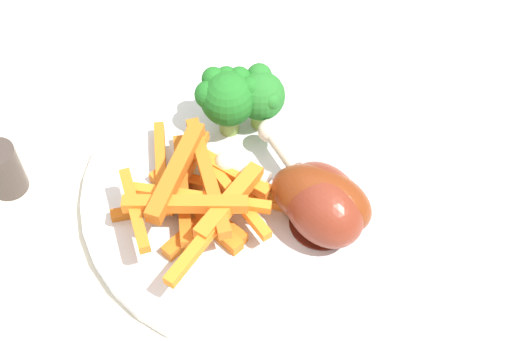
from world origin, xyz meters
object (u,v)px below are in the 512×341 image
chicken_drumstick_near (316,198)px  dinner_plate (256,190)px  dining_table (200,313)px  broccoli_floret_front (260,94)px  chicken_drumstick_far (320,201)px  broccoli_floret_middle (227,95)px  carrot_fries_pile (198,194)px  pepper_shaker (3,170)px

chicken_drumstick_near → dinner_plate: bearing=71.5°
dining_table → dinner_plate: (0.07, -0.03, 0.10)m
broccoli_floret_front → chicken_drumstick_far: 0.11m
chicken_drumstick_far → dining_table: bearing=121.9°
broccoli_floret_middle → carrot_fries_pile: bearing=-179.0°
dinner_plate → carrot_fries_pile: carrot_fries_pile is taller
dining_table → chicken_drumstick_far: 0.17m
broccoli_floret_front → chicken_drumstick_near: 0.11m
chicken_drumstick_near → dining_table: bearing=123.8°
broccoli_floret_front → pepper_shaker: broccoli_floret_front is taller
dining_table → pepper_shaker: pepper_shaker is taller
pepper_shaker → chicken_drumstick_near: bearing=-83.6°
chicken_drumstick_far → pepper_shaker: size_ratio=2.53×
dinner_plate → chicken_drumstick_near: chicken_drumstick_near is taller
dining_table → dinner_plate: 0.13m
dining_table → chicken_drumstick_near: bearing=-56.2°
dining_table → carrot_fries_pile: (0.04, 0.01, 0.13)m
broccoli_floret_front → chicken_drumstick_near: bearing=-141.7°
dinner_plate → pepper_shaker: bearing=102.7°
broccoli_floret_front → carrot_fries_pile: (-0.10, 0.02, -0.01)m
dinner_plate → chicken_drumstick_near: 0.06m
dining_table → dinner_plate: bearing=-23.7°
dinner_plate → broccoli_floret_middle: size_ratio=4.57×
chicken_drumstick_near → chicken_drumstick_far: 0.00m
broccoli_floret_front → pepper_shaker: size_ratio=1.19×
dinner_plate → carrot_fries_pile: (-0.03, 0.04, 0.03)m
carrot_fries_pile → chicken_drumstick_near: bearing=-79.4°
broccoli_floret_middle → carrot_fries_pile: size_ratio=0.41×
chicken_drumstick_near → broccoli_floret_middle: bearing=51.7°
broccoli_floret_front → broccoli_floret_middle: 0.03m
broccoli_floret_middle → chicken_drumstick_near: size_ratio=0.46×
carrot_fries_pile → pepper_shaker: bearing=94.0°
dinner_plate → broccoli_floret_front: 0.08m
broccoli_floret_front → broccoli_floret_middle: bearing=117.2°
chicken_drumstick_near → pepper_shaker: bearing=96.4°
dinner_plate → pepper_shaker: pepper_shaker is taller
broccoli_floret_front → broccoli_floret_middle: (-0.01, 0.02, 0.00)m
dinner_plate → pepper_shaker: 0.20m
chicken_drumstick_far → pepper_shaker: (-0.03, 0.25, -0.01)m
dining_table → pepper_shaker: (0.03, 0.16, 0.12)m
dining_table → carrot_fries_pile: size_ratio=8.44×
dinner_plate → chicken_drumstick_near: size_ratio=2.12×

